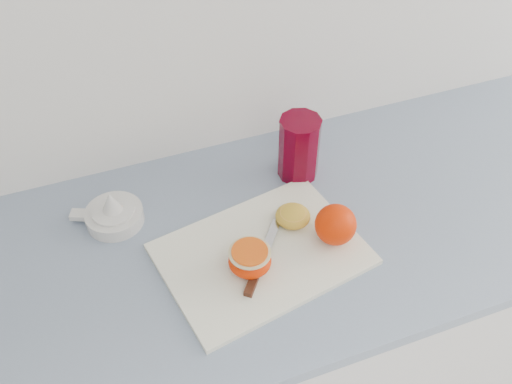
% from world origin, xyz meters
% --- Properties ---
extents(counter, '(2.50, 0.64, 0.89)m').
position_xyz_m(counter, '(-0.10, 1.70, 0.45)').
color(counter, white).
rests_on(counter, ground).
extents(cutting_board, '(0.43, 0.34, 0.01)m').
position_xyz_m(cutting_board, '(-0.11, 1.64, 0.90)').
color(cutting_board, white).
rests_on(cutting_board, counter).
extents(whole_orange, '(0.08, 0.08, 0.08)m').
position_xyz_m(whole_orange, '(0.04, 1.62, 0.94)').
color(whole_orange, '#F42D00').
rests_on(whole_orange, cutting_board).
extents(half_orange, '(0.08, 0.08, 0.05)m').
position_xyz_m(half_orange, '(-0.14, 1.61, 0.93)').
color(half_orange, '#F42D00').
rests_on(half_orange, cutting_board).
extents(squeezed_shell, '(0.07, 0.07, 0.03)m').
position_xyz_m(squeezed_shell, '(-0.02, 1.70, 0.92)').
color(squeezed_shell, gold).
rests_on(squeezed_shell, cutting_board).
extents(paring_knife, '(0.14, 0.17, 0.01)m').
position_xyz_m(paring_knife, '(-0.13, 1.60, 0.91)').
color(paring_knife, '#3F1E12').
rests_on(paring_knife, cutting_board).
extents(citrus_juicer, '(0.15, 0.12, 0.08)m').
position_xyz_m(citrus_juicer, '(-0.36, 1.84, 0.91)').
color(citrus_juicer, white).
rests_on(citrus_juicer, counter).
extents(red_tumbler, '(0.09, 0.09, 0.15)m').
position_xyz_m(red_tumbler, '(0.06, 1.84, 0.96)').
color(red_tumbler, '#610015').
rests_on(red_tumbler, counter).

